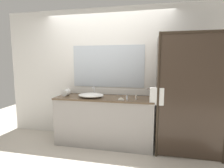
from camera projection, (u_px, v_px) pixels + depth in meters
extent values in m
plane|color=beige|center=(104.00, 143.00, 3.25)|extent=(8.00, 8.00, 0.00)
cube|color=silver|center=(108.00, 74.00, 3.43)|extent=(4.40, 0.05, 2.60)
cube|color=silver|center=(108.00, 91.00, 3.44)|extent=(1.80, 0.01, 0.11)
cube|color=silver|center=(108.00, 66.00, 3.38)|extent=(1.44, 0.01, 0.83)
cube|color=#9E9993|center=(104.00, 121.00, 3.21)|extent=(1.80, 0.56, 0.87)
cube|color=brown|center=(104.00, 98.00, 3.15)|extent=(1.80, 0.58, 0.03)
cylinder|color=#2D2319|center=(158.00, 97.00, 2.68)|extent=(0.04, 0.04, 2.00)
cube|color=#2D2319|center=(196.00, 32.00, 2.46)|extent=(1.00, 0.04, 0.04)
cube|color=#382B21|center=(192.00, 98.00, 2.58)|extent=(0.96, 0.01, 1.96)
cube|color=#382B21|center=(157.00, 94.00, 2.96)|extent=(0.01, 0.57, 1.96)
cylinder|color=#2D2319|center=(157.00, 89.00, 2.68)|extent=(0.32, 0.02, 0.02)
cube|color=white|center=(157.00, 97.00, 2.69)|extent=(0.22, 0.04, 0.28)
ellipsoid|color=white|center=(91.00, 95.00, 3.13)|extent=(0.48, 0.36, 0.08)
cube|color=silver|center=(94.00, 95.00, 3.32)|extent=(0.17, 0.04, 0.02)
cylinder|color=silver|center=(94.00, 91.00, 3.31)|extent=(0.02, 0.02, 0.14)
cylinder|color=silver|center=(93.00, 88.00, 3.24)|extent=(0.02, 0.14, 0.02)
cylinder|color=silver|center=(91.00, 93.00, 3.33)|extent=(0.02, 0.02, 0.04)
cylinder|color=silver|center=(97.00, 94.00, 3.31)|extent=(0.02, 0.02, 0.04)
cube|color=silver|center=(121.00, 100.00, 2.91)|extent=(0.10, 0.07, 0.01)
ellipsoid|color=silver|center=(121.00, 98.00, 2.91)|extent=(0.07, 0.04, 0.02)
cylinder|color=silver|center=(127.00, 98.00, 2.89)|extent=(0.03, 0.03, 0.07)
cylinder|color=#B7B2A8|center=(127.00, 95.00, 2.89)|extent=(0.02, 0.02, 0.01)
cylinder|color=silver|center=(136.00, 97.00, 2.94)|extent=(0.03, 0.03, 0.09)
cylinder|color=#B7B2A8|center=(136.00, 94.00, 2.93)|extent=(0.02, 0.02, 0.01)
cylinder|color=white|center=(66.00, 93.00, 3.29)|extent=(0.13, 0.19, 0.12)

